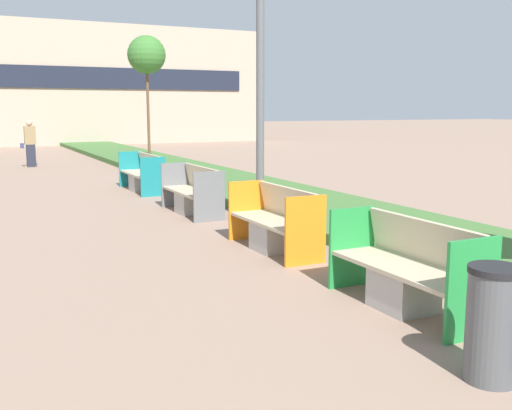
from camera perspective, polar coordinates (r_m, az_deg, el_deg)
The scene contains 9 objects.
planter_grass_strip at distance 11.63m, azimuth 7.32°, elevation -0.75°, with size 2.80×120.00×0.18m.
building_backdrop at distance 39.46m, azimuth -15.98°, elevation 10.83°, with size 21.12×7.41×6.90m.
bench_green_frame at distance 6.47m, azimuth 14.14°, elevation -6.51°, with size 0.65×1.90×0.94m.
bench_orange_frame at distance 8.83m, azimuth 1.86°, elevation -2.05°, with size 0.65×1.88×0.94m.
bench_grey_frame at distance 12.01m, azimuth -6.03°, elevation 0.92°, with size 0.65×1.99×0.94m.
bench_teal_frame at distance 15.49m, azimuth -10.73°, elevation 2.68°, with size 0.65×2.17×0.94m.
litter_bin at distance 4.99m, azimuth 21.65°, elevation -10.50°, with size 0.42×0.42×0.91m.
sapling_tree_far at distance 22.65m, azimuth -10.38°, elevation 13.82°, with size 1.38×1.38×4.69m.
pedestrian_walking at distance 22.99m, azimuth -20.72°, elevation 5.53°, with size 0.53×0.24×1.68m.
Camera 1 is at (-3.13, 2.45, 2.08)m, focal length 42.00 mm.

